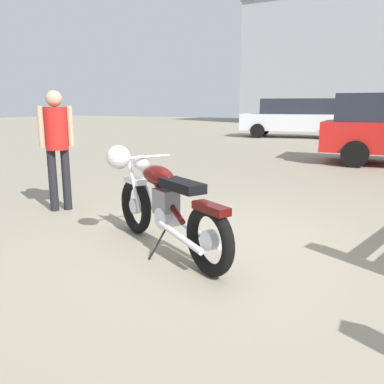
% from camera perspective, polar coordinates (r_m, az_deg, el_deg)
% --- Properties ---
extents(ground_plane, '(80.00, 80.00, 0.00)m').
position_cam_1_polar(ground_plane, '(4.29, 3.42, -7.67)').
color(ground_plane, gray).
extents(vintage_motorcycle, '(1.87, 1.11, 1.07)m').
position_cam_1_polar(vintage_motorcycle, '(4.05, -4.29, -1.63)').
color(vintage_motorcycle, black).
rests_on(vintage_motorcycle, ground_plane).
extents(bystander, '(0.33, 0.37, 1.66)m').
position_cam_1_polar(bystander, '(5.83, -18.76, 7.29)').
color(bystander, black).
rests_on(bystander, ground_plane).
extents(blue_hatchback_right, '(4.91, 2.51, 1.74)m').
position_cam_1_polar(blue_hatchback_right, '(19.13, 14.67, 10.37)').
color(blue_hatchback_right, black).
rests_on(blue_hatchback_right, ground_plane).
extents(industrial_building, '(16.84, 9.73, 22.08)m').
position_cam_1_polar(industrial_building, '(36.35, 22.36, 17.18)').
color(industrial_building, '#9EA0A8').
rests_on(industrial_building, ground_plane).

